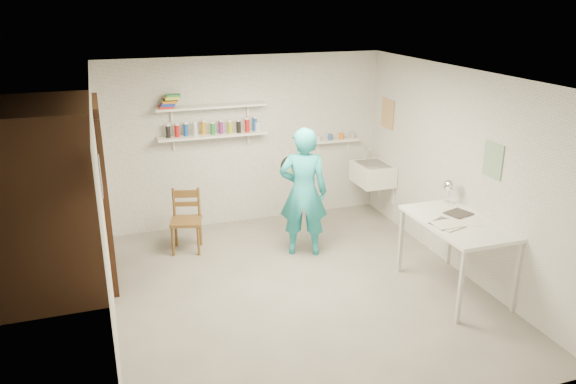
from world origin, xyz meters
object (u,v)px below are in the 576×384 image
object	(u,v)px
wooden_chair	(186,221)
work_table	(455,256)
wall_clock	(292,167)
desk_lamp	(450,185)
man	(303,192)
belfast_sink	(373,174)

from	to	relation	value
wooden_chair	work_table	world-z (taller)	work_table
wall_clock	desk_lamp	world-z (taller)	wall_clock
wooden_chair	man	bearing A→B (deg)	-5.93
wall_clock	work_table	bearing A→B (deg)	-30.69
belfast_sink	desk_lamp	bearing A→B (deg)	-86.71
belfast_sink	work_table	distance (m)	2.27
man	work_table	distance (m)	1.98
wooden_chair	desk_lamp	size ratio (longest dim) A/B	5.17
belfast_sink	desk_lamp	xyz separation A→B (m)	(0.10, -1.74, 0.37)
belfast_sink	wall_clock	bearing A→B (deg)	-158.25
belfast_sink	wooden_chair	world-z (taller)	belfast_sink
man	wall_clock	world-z (taller)	man
belfast_sink	work_table	size ratio (longest dim) A/B	0.47
wall_clock	work_table	distance (m)	2.25
belfast_sink	work_table	xyz separation A→B (m)	(-0.11, -2.25, -0.28)
man	wall_clock	bearing A→B (deg)	-48.70
man	work_table	size ratio (longest dim) A/B	1.31
work_table	wall_clock	bearing A→B (deg)	128.66
man	work_table	world-z (taller)	man
wall_clock	wooden_chair	world-z (taller)	wall_clock
belfast_sink	work_table	bearing A→B (deg)	-92.80
wall_clock	wooden_chair	size ratio (longest dim) A/B	0.36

